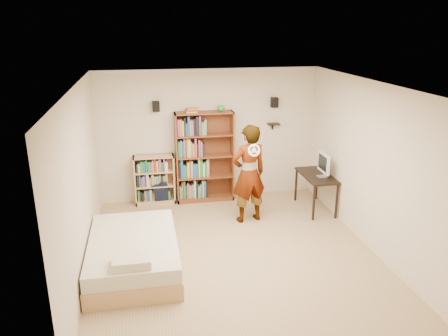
# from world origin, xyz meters

# --- Properties ---
(ground) EXTENTS (4.50, 5.00, 0.01)m
(ground) POSITION_xyz_m (0.00, 0.00, 0.00)
(ground) COLOR tan
(ground) RESTS_ON ground
(room_shell) EXTENTS (4.52, 5.02, 2.71)m
(room_shell) POSITION_xyz_m (0.00, 0.00, 1.76)
(room_shell) COLOR beige
(room_shell) RESTS_ON ground
(crown_molding) EXTENTS (4.50, 5.00, 0.06)m
(crown_molding) POSITION_xyz_m (0.00, 0.00, 2.67)
(crown_molding) COLOR silver
(crown_molding) RESTS_ON room_shell
(speaker_left) EXTENTS (0.14, 0.12, 0.20)m
(speaker_left) POSITION_xyz_m (-1.05, 2.40, 2.00)
(speaker_left) COLOR black
(speaker_left) RESTS_ON room_shell
(speaker_right) EXTENTS (0.14, 0.12, 0.20)m
(speaker_right) POSITION_xyz_m (1.35, 2.40, 2.00)
(speaker_right) COLOR black
(speaker_right) RESTS_ON room_shell
(wall_shelf) EXTENTS (0.25, 0.16, 0.02)m
(wall_shelf) POSITION_xyz_m (1.35, 2.41, 1.55)
(wall_shelf) COLOR black
(wall_shelf) RESTS_ON room_shell
(tall_bookshelf) EXTENTS (1.18, 0.34, 1.87)m
(tall_bookshelf) POSITION_xyz_m (-0.12, 2.33, 0.93)
(tall_bookshelf) COLOR brown
(tall_bookshelf) RESTS_ON ground
(low_bookshelf) EXTENTS (0.81, 0.30, 1.01)m
(low_bookshelf) POSITION_xyz_m (-1.15, 2.35, 0.51)
(low_bookshelf) COLOR tan
(low_bookshelf) RESTS_ON ground
(computer_desk) EXTENTS (0.53, 1.06, 0.72)m
(computer_desk) POSITION_xyz_m (1.96, 1.44, 0.36)
(computer_desk) COLOR black
(computer_desk) RESTS_ON ground
(imac) EXTENTS (0.17, 0.48, 0.47)m
(imac) POSITION_xyz_m (2.01, 1.30, 0.96)
(imac) COLOR silver
(imac) RESTS_ON computer_desk
(daybed) EXTENTS (1.32, 2.03, 0.60)m
(daybed) POSITION_xyz_m (-1.57, -0.13, 0.30)
(daybed) COLOR beige
(daybed) RESTS_ON ground
(person) EXTENTS (0.76, 0.58, 1.85)m
(person) POSITION_xyz_m (0.53, 1.18, 0.92)
(person) COLOR black
(person) RESTS_ON ground
(wii_wheel) EXTENTS (0.22, 0.08, 0.22)m
(wii_wheel) POSITION_xyz_m (0.53, 0.83, 1.47)
(wii_wheel) COLOR silver
(wii_wheel) RESTS_ON person
(navy_bag) EXTENTS (0.37, 0.25, 0.48)m
(navy_bag) POSITION_xyz_m (-1.03, 2.31, 0.24)
(navy_bag) COLOR black
(navy_bag) RESTS_ON ground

